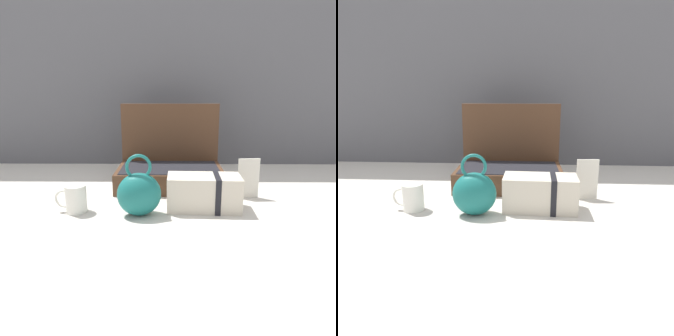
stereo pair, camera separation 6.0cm
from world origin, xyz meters
The scene contains 7 objects.
ground_plane centered at (0.00, 0.00, 0.00)m, with size 6.00×6.00×0.00m, color beige.
back_wall centered at (0.00, 0.58, 0.70)m, with size 3.20×0.06×1.40m, color #56565B.
open_suitcase centered at (0.01, 0.15, 0.08)m, with size 0.47×0.30×0.36m.
teal_pouch_handbag centered at (-0.09, -0.21, 0.08)m, with size 0.16×0.12×0.22m.
cream_toiletry_bag centered at (0.14, -0.15, 0.06)m, with size 0.27×0.14×0.13m.
coffee_mug centered at (-0.32, -0.19, 0.05)m, with size 0.11×0.08×0.10m.
info_card_left centered at (0.33, -0.03, 0.08)m, with size 0.09×0.01×0.16m, color silver.
Camera 1 is at (0.02, -1.21, 0.43)m, focal length 32.62 mm.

